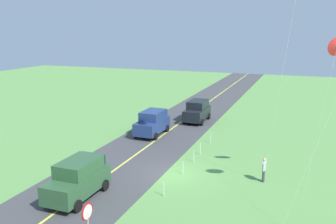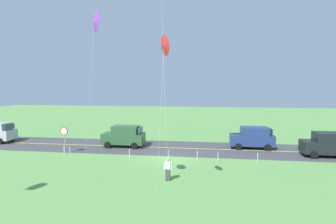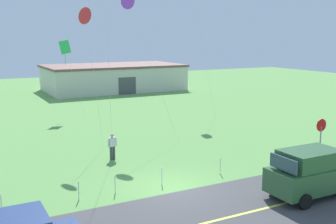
# 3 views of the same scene
# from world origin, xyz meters

# --- Properties ---
(ground_plane) EXTENTS (120.00, 120.00, 0.10)m
(ground_plane) POSITION_xyz_m (0.00, 0.00, -0.05)
(ground_plane) COLOR #60994C
(asphalt_road) EXTENTS (120.00, 7.00, 0.00)m
(asphalt_road) POSITION_xyz_m (0.00, -4.00, 0.00)
(asphalt_road) COLOR #424244
(asphalt_road) RESTS_ON ground
(road_centre_stripe) EXTENTS (120.00, 0.16, 0.00)m
(road_centre_stripe) POSITION_xyz_m (0.00, -4.00, 0.01)
(road_centre_stripe) COLOR #E5E04C
(road_centre_stripe) RESTS_ON asphalt_road
(car_suv_foreground) EXTENTS (4.40, 2.12, 2.24)m
(car_suv_foreground) POSITION_xyz_m (5.19, -3.88, 1.15)
(car_suv_foreground) COLOR #2D5633
(car_suv_foreground) RESTS_ON ground
(car_parked_west_far) EXTENTS (4.40, 2.12, 2.24)m
(car_parked_west_far) POSITION_xyz_m (-14.54, -2.51, 1.15)
(car_parked_west_far) COLOR black
(car_parked_west_far) RESTS_ON ground
(car_parked_west_near) EXTENTS (4.40, 2.12, 2.24)m
(car_parked_west_near) POSITION_xyz_m (-8.23, -4.99, 1.15)
(car_parked_west_near) COLOR navy
(car_parked_west_near) RESTS_ON ground
(stop_sign) EXTENTS (0.76, 0.08, 2.56)m
(stop_sign) POSITION_xyz_m (9.92, -0.10, 1.80)
(stop_sign) COLOR gray
(stop_sign) RESTS_ON ground
(person_adult_near) EXTENTS (0.58, 0.22, 1.60)m
(person_adult_near) POSITION_xyz_m (-0.94, 5.93, 0.86)
(person_adult_near) COLOR #3F3F47
(person_adult_near) RESTS_ON ground
(kite_yellow_high) EXTENTS (2.77, 3.59, 10.29)m
(kite_yellow_high) POSITION_xyz_m (2.15, 10.49, 9.70)
(kite_yellow_high) COLOR silver
(kite_yellow_high) RESTS_ON ground
(kite_pink_drift) EXTENTS (1.05, 1.62, 9.18)m
(kite_pink_drift) POSITION_xyz_m (-1.23, 9.49, 8.59)
(kite_pink_drift) COLOR silver
(kite_pink_drift) RESTS_ON ground
(fence_post_0) EXTENTS (0.05, 0.05, 0.90)m
(fence_post_0) POSITION_xyz_m (-7.79, 0.70, 0.45)
(fence_post_0) COLOR silver
(fence_post_0) RESTS_ON ground
(fence_post_1) EXTENTS (0.05, 0.05, 0.90)m
(fence_post_1) POSITION_xyz_m (-4.51, 0.70, 0.45)
(fence_post_1) COLOR silver
(fence_post_1) RESTS_ON ground
(fence_post_2) EXTENTS (0.05, 0.05, 0.90)m
(fence_post_2) POSITION_xyz_m (-2.75, 0.70, 0.45)
(fence_post_2) COLOR silver
(fence_post_2) RESTS_ON ground
(fence_post_3) EXTENTS (0.05, 0.05, 0.90)m
(fence_post_3) POSITION_xyz_m (-0.26, 0.70, 0.45)
(fence_post_3) COLOR silver
(fence_post_3) RESTS_ON ground
(fence_post_4) EXTENTS (0.05, 0.05, 0.90)m
(fence_post_4) POSITION_xyz_m (3.28, 0.70, 0.45)
(fence_post_4) COLOR silver
(fence_post_4) RESTS_ON ground
(fence_post_5) EXTENTS (0.05, 0.05, 0.90)m
(fence_post_5) POSITION_xyz_m (9.54, 0.70, 0.45)
(fence_post_5) COLOR silver
(fence_post_5) RESTS_ON ground
(fence_post_6) EXTENTS (0.05, 0.05, 0.90)m
(fence_post_6) POSITION_xyz_m (8.97, 0.70, 0.45)
(fence_post_6) COLOR silver
(fence_post_6) RESTS_ON ground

